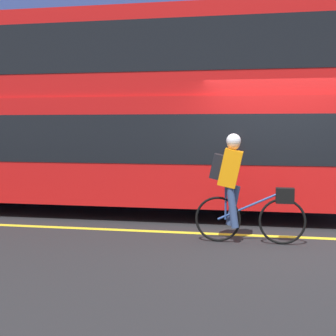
% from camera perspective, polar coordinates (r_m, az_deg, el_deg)
% --- Properties ---
extents(ground_plane, '(80.00, 80.00, 0.00)m').
position_cam_1_polar(ground_plane, '(7.37, 13.40, -8.51)').
color(ground_plane, '#232326').
extents(road_center_line, '(50.00, 0.14, 0.01)m').
position_cam_1_polar(road_center_line, '(7.57, 13.33, -8.12)').
color(road_center_line, yellow).
rests_on(road_center_line, ground_plane).
extents(sidewalk_curb, '(60.00, 2.20, 0.12)m').
position_cam_1_polar(sidewalk_curb, '(13.36, 12.13, -2.15)').
color(sidewalk_curb, gray).
rests_on(sidewalk_curb, ground_plane).
extents(building_facade, '(60.00, 0.30, 9.20)m').
position_cam_1_polar(building_facade, '(14.79, 12.33, 16.21)').
color(building_facade, '#33478C').
rests_on(building_facade, ground_plane).
extents(bus, '(12.00, 2.48, 3.82)m').
position_cam_1_polar(bus, '(10.04, -13.66, 7.22)').
color(bus, black).
rests_on(bus, ground_plane).
extents(cyclist_on_bike, '(1.61, 0.32, 1.61)m').
position_cam_1_polar(cyclist_on_bike, '(6.94, 8.58, -1.97)').
color(cyclist_on_bike, black).
rests_on(cyclist_on_bike, ground_plane).
extents(trash_bin, '(0.57, 0.57, 1.00)m').
position_cam_1_polar(trash_bin, '(13.20, 7.55, 0.28)').
color(trash_bin, '#515156').
rests_on(trash_bin, sidewalk_curb).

